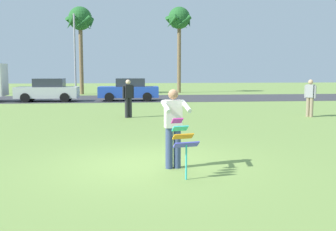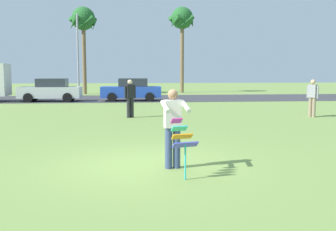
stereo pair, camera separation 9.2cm
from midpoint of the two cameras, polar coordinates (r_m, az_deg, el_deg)
ground_plane at (r=9.10m, az=-3.27°, el=-7.02°), size 120.00×120.00×0.00m
road_strip at (r=30.55m, az=-5.53°, el=2.47°), size 120.00×8.00×0.01m
person_kite_flyer at (r=8.51m, az=0.47°, el=-1.44°), size 0.59×0.70×1.73m
kite_held at (r=7.80m, az=1.86°, el=-3.36°), size 0.53×0.70×1.17m
parked_car_silver at (r=28.59m, az=-17.09°, el=3.49°), size 4.23×1.90×1.60m
parked_car_blue at (r=28.10m, az=-5.78°, el=3.69°), size 4.24×1.92×1.60m
palm_tree_right_near at (r=37.25m, az=-12.66°, el=13.07°), size 2.58×2.71×7.86m
palm_tree_centre_far at (r=38.91m, az=1.56°, el=13.43°), size 2.58×2.71×8.23m
streetlight_pole at (r=35.52m, az=-13.39°, el=9.33°), size 0.24×1.65×7.00m
person_walker_near at (r=17.98m, az=-5.92°, el=2.65°), size 0.52×0.36×1.73m
person_walker_far at (r=19.30m, az=19.75°, el=2.56°), size 0.39×0.47×1.73m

